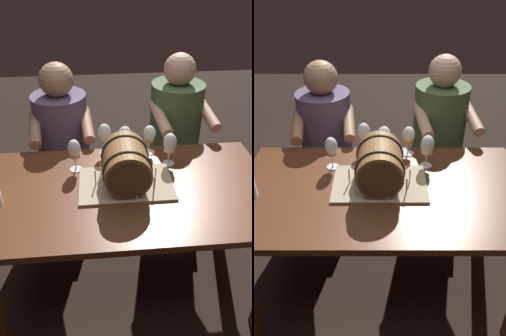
{
  "view_description": "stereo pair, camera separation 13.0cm",
  "coord_description": "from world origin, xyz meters",
  "views": [
    {
      "loc": [
        -0.14,
        -1.33,
        1.74
      ],
      "look_at": [
        -0.02,
        0.03,
        0.83
      ],
      "focal_mm": 36.06,
      "sensor_mm": 36.0,
      "label": 1
    },
    {
      "loc": [
        -0.02,
        -1.33,
        1.74
      ],
      "look_at": [
        -0.02,
        0.03,
        0.83
      ],
      "focal_mm": 36.06,
      "sensor_mm": 36.0,
      "label": 2
    }
  ],
  "objects": [
    {
      "name": "wine_glass_red",
      "position": [
        0.01,
        0.35,
        0.84
      ],
      "size": [
        0.07,
        0.07,
        0.17
      ],
      "color": "white",
      "rests_on": "dining_table"
    },
    {
      "name": "ground_plane",
      "position": [
        0.0,
        0.0,
        0.0
      ],
      "size": [
        8.0,
        8.0,
        0.0
      ],
      "primitive_type": "plane",
      "color": "black"
    },
    {
      "name": "wine_glass_white",
      "position": [
        0.23,
        0.21,
        0.85
      ],
      "size": [
        0.07,
        0.07,
        0.19
      ],
      "color": "white",
      "rests_on": "dining_table"
    },
    {
      "name": "wine_glass_rose",
      "position": [
        -0.27,
        0.19,
        0.85
      ],
      "size": [
        0.07,
        0.07,
        0.18
      ],
      "color": "white",
      "rests_on": "dining_table"
    },
    {
      "name": "person_seated_left",
      "position": [
        -0.38,
        0.69,
        0.54
      ],
      "size": [
        0.41,
        0.5,
        1.16
      ],
      "color": "#372D40",
      "rests_on": "ground"
    },
    {
      "name": "wine_glass_empty",
      "position": [
        -0.11,
        0.35,
        0.85
      ],
      "size": [
        0.07,
        0.07,
        0.19
      ],
      "color": "white",
      "rests_on": "dining_table"
    },
    {
      "name": "person_seated_right",
      "position": [
        0.38,
        0.69,
        0.56
      ],
      "size": [
        0.42,
        0.51,
        1.19
      ],
      "color": "#2A3A24",
      "rests_on": "ground"
    },
    {
      "name": "dining_table",
      "position": [
        0.0,
        0.0,
        0.62
      ],
      "size": [
        1.45,
        0.81,
        0.73
      ],
      "color": "#562D19",
      "rests_on": "ground"
    },
    {
      "name": "wine_glass_amber",
      "position": [
        0.14,
        0.33,
        0.84
      ],
      "size": [
        0.07,
        0.07,
        0.17
      ],
      "color": "white",
      "rests_on": "dining_table"
    },
    {
      "name": "barrel_cake",
      "position": [
        -0.02,
        0.03,
        0.84
      ],
      "size": [
        0.47,
        0.31,
        0.24
      ],
      "color": "tan",
      "rests_on": "dining_table"
    }
  ]
}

